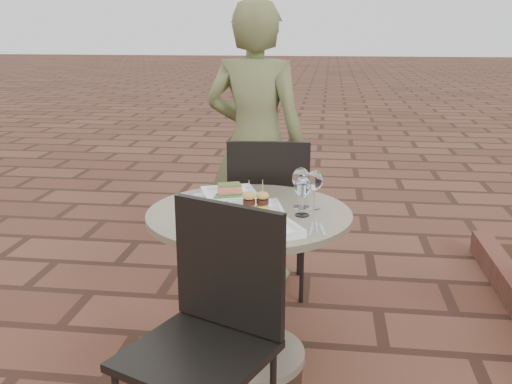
# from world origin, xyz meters

# --- Properties ---
(cafe_table) EXTENTS (0.90, 0.90, 0.73)m
(cafe_table) POSITION_xyz_m (0.19, 0.27, 0.48)
(cafe_table) COLOR gray
(cafe_table) RESTS_ON ground
(chair_far) EXTENTS (0.48, 0.48, 0.93)m
(chair_far) POSITION_xyz_m (0.21, 0.94, 0.55)
(chair_far) COLOR black
(chair_far) RESTS_ON ground
(chair_near) EXTENTS (0.58, 0.58, 0.93)m
(chair_near) POSITION_xyz_m (0.15, -0.36, 0.55)
(chair_near) COLOR black
(chair_near) RESTS_ON ground
(diner) EXTENTS (0.67, 0.50, 1.67)m
(diner) POSITION_xyz_m (0.10, 1.21, 0.84)
(diner) COLOR brown
(diner) RESTS_ON ground
(plate_salmon) EXTENTS (0.32, 0.32, 0.07)m
(plate_salmon) POSITION_xyz_m (0.07, 0.47, 0.75)
(plate_salmon) COLOR white
(plate_salmon) RESTS_ON cafe_table
(plate_sliders) EXTENTS (0.27, 0.27, 0.15)m
(plate_sliders) POSITION_xyz_m (0.22, 0.26, 0.76)
(plate_sliders) COLOR white
(plate_sliders) RESTS_ON cafe_table
(plate_tuna) EXTENTS (0.35, 0.35, 0.03)m
(plate_tuna) POSITION_xyz_m (0.28, 0.02, 0.75)
(plate_tuna) COLOR white
(plate_tuna) RESTS_ON cafe_table
(wine_glass_right) EXTENTS (0.07, 0.07, 0.17)m
(wine_glass_right) POSITION_xyz_m (0.43, 0.24, 0.85)
(wine_glass_right) COLOR white
(wine_glass_right) RESTS_ON cafe_table
(wine_glass_mid) EXTENTS (0.08, 0.08, 0.18)m
(wine_glass_mid) POSITION_xyz_m (0.41, 0.36, 0.86)
(wine_glass_mid) COLOR white
(wine_glass_mid) RESTS_ON cafe_table
(wine_glass_far) EXTENTS (0.07, 0.07, 0.17)m
(wine_glass_far) POSITION_xyz_m (0.47, 0.36, 0.85)
(wine_glass_far) COLOR white
(wine_glass_far) RESTS_ON cafe_table
(steel_ramekin) EXTENTS (0.06, 0.06, 0.04)m
(steel_ramekin) POSITION_xyz_m (-0.06, 0.36, 0.75)
(steel_ramekin) COLOR silver
(steel_ramekin) RESTS_ON cafe_table
(cutlery_set) EXTENTS (0.09, 0.18, 0.00)m
(cutlery_set) POSITION_xyz_m (0.49, 0.07, 0.73)
(cutlery_set) COLOR silver
(cutlery_set) RESTS_ON cafe_table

